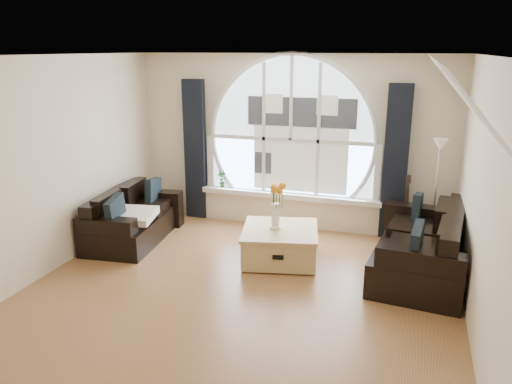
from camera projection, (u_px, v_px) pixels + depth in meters
name	position (u px, v px, depth m)	size (l,w,h in m)	color
ground	(232.00, 302.00, 5.66)	(5.00, 5.50, 0.01)	brown
ceiling	(229.00, 56.00, 4.91)	(5.00, 5.50, 0.01)	silver
wall_back	(291.00, 142.00, 7.80)	(5.00, 0.01, 2.70)	beige
wall_front	(59.00, 315.00, 2.77)	(5.00, 0.01, 2.70)	beige
wall_left	(36.00, 171.00, 6.01)	(0.01, 5.50, 2.70)	beige
wall_right	(486.00, 210.00, 4.56)	(0.01, 5.50, 2.70)	beige
attic_slope	(464.00, 98.00, 4.37)	(0.92, 5.50, 0.72)	silver
arched_window	(291.00, 125.00, 7.70)	(2.60, 0.06, 2.15)	silver
window_sill	(289.00, 195.00, 7.94)	(2.90, 0.22, 0.08)	white
window_frame	(291.00, 125.00, 7.67)	(2.76, 0.08, 2.15)	white
neighbor_house	(300.00, 134.00, 7.68)	(1.70, 0.02, 1.50)	silver
curtain_left	(195.00, 150.00, 8.21)	(0.35, 0.12, 2.30)	black
curtain_right	(396.00, 163.00, 7.29)	(0.35, 0.12, 2.30)	black
sofa_left	(134.00, 214.00, 7.38)	(0.83, 1.65, 0.73)	black
sofa_right	(419.00, 245.00, 6.24)	(0.95, 1.90, 0.85)	black
coffee_chest	(280.00, 243.00, 6.71)	(0.99, 0.99, 0.49)	tan
throw_blanket	(135.00, 215.00, 7.02)	(0.55, 0.55, 0.10)	silver
vase_flowers	(276.00, 201.00, 6.57)	(0.24, 0.24, 0.70)	white
floor_lamp	(435.00, 196.00, 6.91)	(0.24, 0.24, 1.60)	#B2B2B2
guitar	(406.00, 209.00, 7.22)	(0.36, 0.24, 1.06)	brown
potted_plant	(222.00, 179.00, 8.22)	(0.15, 0.10, 0.29)	#1E6023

